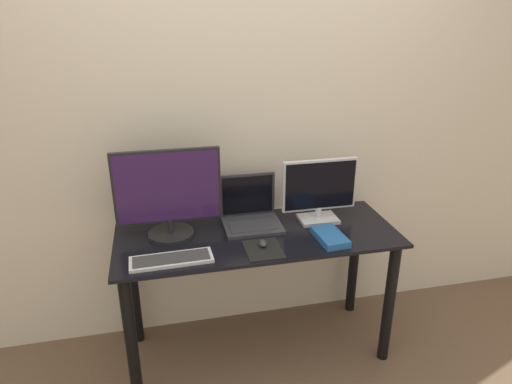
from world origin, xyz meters
TOP-DOWN VIEW (x-y plane):
  - ground_plane at (0.00, 0.00)m, footprint 12.00×12.00m
  - wall_back at (0.00, 0.66)m, footprint 7.00×0.05m
  - desk at (0.00, 0.30)m, footprint 1.51×0.59m
  - monitor_left at (-0.45, 0.39)m, footprint 0.55×0.24m
  - monitor_right at (0.37, 0.39)m, footprint 0.42×0.15m
  - laptop at (-0.01, 0.44)m, footprint 0.32×0.26m
  - keyboard at (-0.47, 0.11)m, footprint 0.40×0.15m
  - mousepad at (-0.01, 0.12)m, footprint 0.18×0.22m
  - mouse at (-0.01, 0.15)m, footprint 0.04×0.06m
  - book at (0.35, 0.15)m, footprint 0.15×0.24m

SIDE VIEW (x-z plane):
  - ground_plane at x=0.00m, z-range 0.00..0.00m
  - desk at x=0.00m, z-range 0.22..0.98m
  - mousepad at x=-0.01m, z-range 0.76..0.77m
  - keyboard at x=-0.47m, z-range 0.76..0.78m
  - book at x=0.35m, z-range 0.76..0.80m
  - mouse at x=-0.01m, z-range 0.77..0.80m
  - laptop at x=-0.01m, z-range 0.70..0.96m
  - monitor_right at x=0.37m, z-range 0.77..1.13m
  - monitor_left at x=-0.45m, z-range 0.76..1.24m
  - wall_back at x=0.00m, z-range 0.00..2.50m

